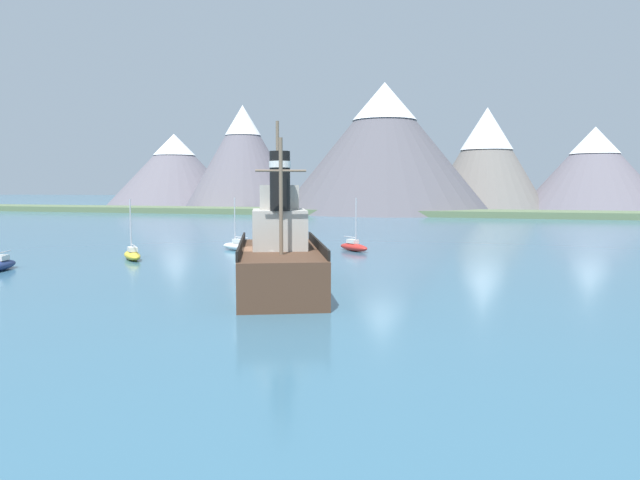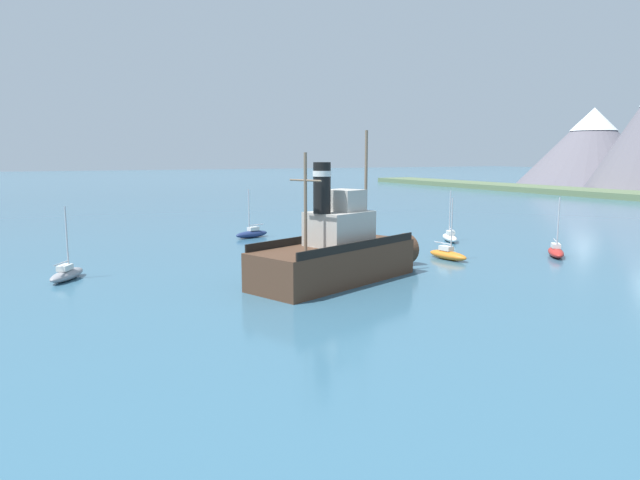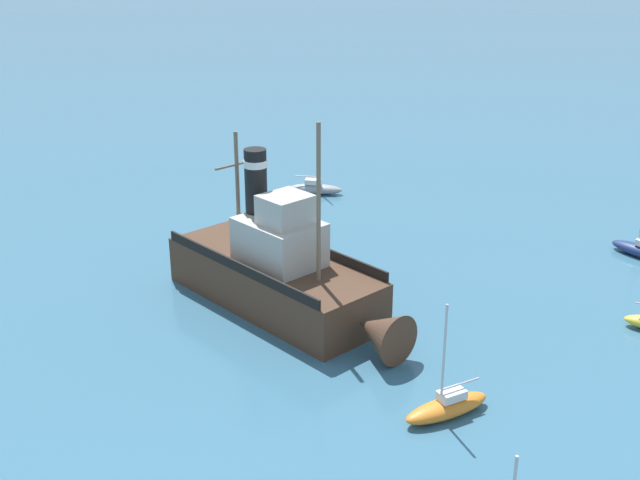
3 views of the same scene
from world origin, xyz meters
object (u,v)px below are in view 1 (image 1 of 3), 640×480
(sailboat_white, at_px, (237,246))
(sailboat_yellow, at_px, (132,255))
(sailboat_navy, at_px, (0,265))
(sailboat_orange, at_px, (294,257))
(old_tugboat, at_px, (279,258))
(sailboat_red, at_px, (354,246))

(sailboat_white, relative_size, sailboat_yellow, 1.00)
(sailboat_navy, bearing_deg, sailboat_white, 56.16)
(sailboat_orange, height_order, sailboat_yellow, same)
(sailboat_navy, relative_size, sailboat_orange, 1.00)
(old_tugboat, bearing_deg, sailboat_orange, 104.25)
(sailboat_navy, height_order, sailboat_yellow, same)
(sailboat_white, relative_size, sailboat_red, 1.00)
(sailboat_red, bearing_deg, sailboat_white, -167.36)
(sailboat_white, bearing_deg, sailboat_red, 12.64)
(sailboat_white, distance_m, sailboat_yellow, 10.15)
(sailboat_white, xyz_separation_m, sailboat_red, (10.52, 2.36, 0.00))
(old_tugboat, height_order, sailboat_yellow, old_tugboat)
(sailboat_yellow, bearing_deg, old_tugboat, -29.91)
(old_tugboat, xyz_separation_m, sailboat_white, (-10.48, 17.73, -1.40))
(sailboat_red, bearing_deg, sailboat_navy, -139.00)
(sailboat_orange, bearing_deg, sailboat_yellow, -170.46)
(sailboat_yellow, bearing_deg, sailboat_navy, -125.72)
(old_tugboat, distance_m, sailboat_yellow, 18.37)
(sailboat_yellow, bearing_deg, sailboat_red, 34.55)
(sailboat_navy, distance_m, sailboat_white, 19.59)
(old_tugboat, xyz_separation_m, sailboat_red, (0.04, 20.09, -1.40))
(sailboat_white, bearing_deg, sailboat_navy, -123.84)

